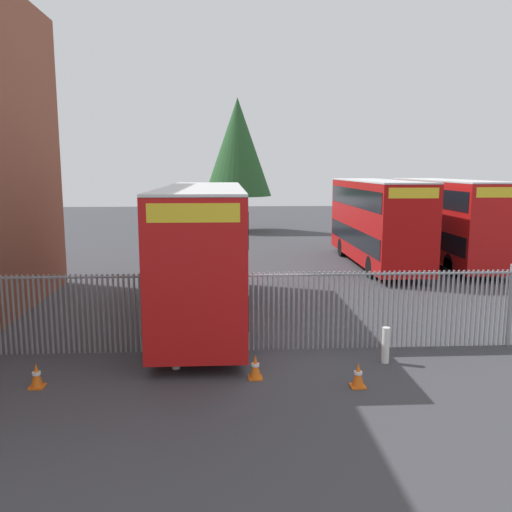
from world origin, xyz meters
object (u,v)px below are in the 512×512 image
Objects in this scene: double_decker_bus_behind_fence_right at (376,219)px; bollard_near_left at (176,350)px; traffic_cone_by_gate at (255,367)px; traffic_cone_near_kerb at (358,375)px; traffic_cone_mid_forecourt at (37,376)px; double_decker_bus_behind_fence_left at (447,218)px; double_decker_bus_near_gate at (204,247)px; bollard_center_front at (386,345)px.

bollard_near_left is at bearing -122.43° from double_decker_bus_behind_fence_right.
traffic_cone_by_gate and traffic_cone_near_kerb have the same top height.
double_decker_bus_behind_fence_right is at bearing 57.57° from bollard_near_left.
bollard_near_left is 1.61× the size of traffic_cone_by_gate.
traffic_cone_by_gate is 1.00× the size of traffic_cone_mid_forecourt.
double_decker_bus_behind_fence_right is at bearing 64.75° from traffic_cone_by_gate.
double_decker_bus_behind_fence_left is at bearing 6.52° from double_decker_bus_behind_fence_right.
double_decker_bus_near_gate is 5.02m from bollard_near_left.
double_decker_bus_behind_fence_right is 11.38× the size of bollard_center_front.
bollard_near_left is 4.54m from traffic_cone_near_kerb.
traffic_cone_mid_forecourt is at bearing -135.61° from double_decker_bus_behind_fence_left.
double_decker_bus_behind_fence_left is 18.42m from traffic_cone_near_kerb.
traffic_cone_by_gate is 2.43m from traffic_cone_near_kerb.
double_decker_bus_near_gate is 16.01m from double_decker_bus_behind_fence_left.
traffic_cone_near_kerb is (4.31, -1.40, -0.19)m from bollard_near_left.
bollard_near_left is 1.00× the size of bollard_center_front.
bollard_center_front is at bearing -117.44° from double_decker_bus_behind_fence_left.
traffic_cone_by_gate is at bearing -21.17° from bollard_near_left.
traffic_cone_near_kerb is at bearing -15.32° from traffic_cone_by_gate.
double_decker_bus_near_gate is at bearing 104.77° from traffic_cone_by_gate.
double_decker_bus_behind_fence_left is 18.32× the size of traffic_cone_near_kerb.
double_decker_bus_behind_fence_right is at bearing 51.52° from traffic_cone_mid_forecourt.
double_decker_bus_near_gate reaches higher than traffic_cone_near_kerb.
bollard_center_front is 1.87m from traffic_cone_near_kerb.
bollard_center_front reaches higher than traffic_cone_near_kerb.
traffic_cone_mid_forecourt is at bearing -177.04° from traffic_cone_by_gate.
bollard_near_left reaches higher than traffic_cone_mid_forecourt.
traffic_cone_near_kerb is (-4.74, -15.66, -2.13)m from double_decker_bus_behind_fence_right.
double_decker_bus_near_gate reaches higher than traffic_cone_by_gate.
double_decker_bus_near_gate is 5.94m from traffic_cone_by_gate.
double_decker_bus_near_gate is at bearing 122.02° from traffic_cone_near_kerb.
bollard_center_front is (-3.66, -14.15, -1.95)m from double_decker_bus_behind_fence_right.
traffic_cone_by_gate is (1.97, -0.76, -0.19)m from bollard_near_left.
traffic_cone_by_gate is at bearing -115.25° from double_decker_bus_behind_fence_right.
double_decker_bus_behind_fence_right is (8.50, 9.66, 0.00)m from double_decker_bus_near_gate.
bollard_near_left is at bearing 18.35° from traffic_cone_mid_forecourt.
double_decker_bus_behind_fence_left is at bearing 61.72° from traffic_cone_near_kerb.
double_decker_bus_behind_fence_right is 16.74m from traffic_cone_by_gate.
bollard_near_left is (-9.06, -14.26, -1.95)m from double_decker_bus_behind_fence_right.
bollard_center_front is 8.57m from traffic_cone_mid_forecourt.
traffic_cone_by_gate is at bearing 2.96° from traffic_cone_mid_forecourt.
double_decker_bus_near_gate is 18.32× the size of traffic_cone_mid_forecourt.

